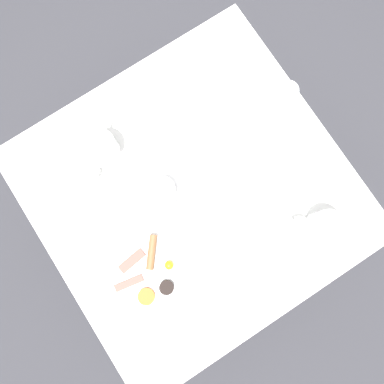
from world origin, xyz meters
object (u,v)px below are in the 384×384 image
object	(u,v)px
fork_by_plate	(51,192)
teapot_far	(100,149)
teacup_with_saucer_left	(213,104)
spoon_for_tea	(232,58)
water_glass_tall	(284,98)
knife_by_plate	(161,89)
teapot_near	(324,228)
breakfast_plate	(150,273)
fork_spare	(281,150)
napkin_folded	(226,216)
teacup_with_saucer_right	(163,191)

from	to	relation	value
fork_by_plate	teapot_far	bearing A→B (deg)	-174.61
teacup_with_saucer_left	spoon_for_tea	bearing A→B (deg)	-144.47
water_glass_tall	knife_by_plate	xyz separation A→B (m)	(0.31, -0.28, -0.07)
spoon_for_tea	teapot_near	bearing A→B (deg)	82.04
teacup_with_saucer_left	teapot_near	bearing A→B (deg)	96.97
breakfast_plate	fork_by_plate	bearing A→B (deg)	-70.98
teapot_near	fork_spare	distance (m)	0.30
breakfast_plate	fork_spare	distance (m)	0.61
teacup_with_saucer_left	water_glass_tall	world-z (taller)	water_glass_tall
fork_spare	teapot_far	bearing A→B (deg)	-32.03
teapot_far	fork_spare	size ratio (longest dim) A/B	0.94
breakfast_plate	spoon_for_tea	world-z (taller)	breakfast_plate
napkin_folded	fork_spare	world-z (taller)	napkin_folded
napkin_folded	fork_by_plate	world-z (taller)	napkin_folded
teapot_near	fork_spare	world-z (taller)	teapot_near
knife_by_plate	fork_spare	xyz separation A→B (m)	(-0.23, 0.41, -0.00)
napkin_folded	spoon_for_tea	distance (m)	0.57
teapot_far	napkin_folded	xyz separation A→B (m)	(-0.23, 0.41, -0.05)
water_glass_tall	breakfast_plate	bearing A→B (deg)	19.56
knife_by_plate	fork_by_plate	bearing A→B (deg)	11.91
breakfast_plate	fork_spare	xyz separation A→B (m)	(-0.60, -0.11, -0.01)
fork_by_plate	spoon_for_tea	world-z (taller)	same
teacup_with_saucer_left	fork_spare	distance (m)	0.28
water_glass_tall	napkin_folded	world-z (taller)	water_glass_tall
teapot_far	fork_spare	world-z (taller)	teapot_far
teacup_with_saucer_right	napkin_folded	size ratio (longest dim) A/B	0.80
teacup_with_saucer_right	napkin_folded	distance (m)	0.23
breakfast_plate	teacup_with_saucer_left	world-z (taller)	teacup_with_saucer_left
breakfast_plate	water_glass_tall	bearing A→B (deg)	-160.44
napkin_folded	fork_by_plate	distance (m)	0.60
teapot_far	fork_by_plate	world-z (taller)	teapot_far
napkin_folded	knife_by_plate	size ratio (longest dim) A/B	1.05
knife_by_plate	teapot_near	bearing A→B (deg)	104.38
teacup_with_saucer_right	fork_by_plate	distance (m)	0.39
teacup_with_saucer_left	knife_by_plate	size ratio (longest dim) A/B	0.84
fork_by_plate	napkin_folded	bearing A→B (deg)	139.39
breakfast_plate	teacup_with_saucer_left	size ratio (longest dim) A/B	1.91
knife_by_plate	fork_spare	distance (m)	0.47
breakfast_plate	teapot_far	bearing A→B (deg)	-100.65
napkin_folded	fork_spare	size ratio (longest dim) A/B	1.07
teapot_near	breakfast_plate	bearing A→B (deg)	-150.23
teacup_with_saucer_left	spoon_for_tea	xyz separation A→B (m)	(-0.16, -0.12, -0.02)
napkin_folded	knife_by_plate	distance (m)	0.51
teapot_near	teapot_far	xyz separation A→B (m)	(0.47, -0.62, 0.00)
teacup_with_saucer_right	spoon_for_tea	world-z (taller)	teacup_with_saucer_right
teapot_far	fork_by_plate	bearing A→B (deg)	139.32
fork_spare	spoon_for_tea	bearing A→B (deg)	-96.86
teacup_with_saucer_right	teacup_with_saucer_left	bearing A→B (deg)	-152.18
teacup_with_saucer_right	fork_by_plate	size ratio (longest dim) A/B	0.93
teacup_with_saucer_left	fork_spare	bearing A→B (deg)	114.13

